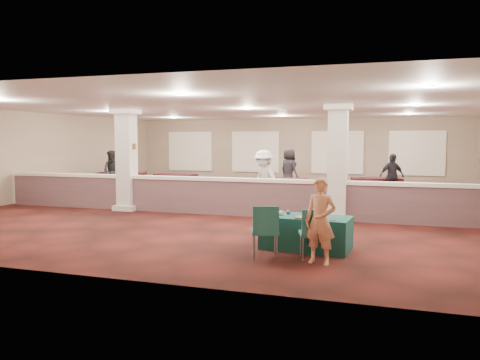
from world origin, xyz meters
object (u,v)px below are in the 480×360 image
(conf_chair_main, at_px, (313,230))
(attendee_c, at_px, (392,176))
(woman, at_px, (320,221))
(far_table_front_left, at_px, (122,182))
(conf_chair_side, at_px, (265,227))
(far_table_back_center, at_px, (284,188))
(attendee_d, at_px, (289,170))
(far_table_back_right, at_px, (376,187))
(near_table, at_px, (306,233))
(attendee_a, at_px, (113,172))
(far_table_back_left, at_px, (176,182))
(far_table_front_center, at_px, (209,195))
(attendee_b, at_px, (264,180))
(far_table_front_right, at_px, (464,203))

(conf_chair_main, height_order, attendee_c, attendee_c)
(woman, bearing_deg, far_table_front_left, 149.57)
(attendee_c, bearing_deg, conf_chair_side, -133.43)
(conf_chair_side, xyz_separation_m, woman, (1.03, -0.07, 0.18))
(far_table_back_center, height_order, attendee_d, attendee_d)
(far_table_back_right, bearing_deg, near_table, -96.79)
(conf_chair_main, xyz_separation_m, far_table_front_left, (-9.53, 8.85, -0.16))
(far_table_front_left, xyz_separation_m, far_table_back_center, (7.02, 0.20, -0.04))
(near_table, distance_m, attendee_a, 11.85)
(conf_chair_main, xyz_separation_m, far_table_back_left, (-7.51, 9.93, -0.21))
(attendee_a, bearing_deg, far_table_front_center, -32.33)
(near_table, relative_size, far_table_back_right, 0.96)
(far_table_back_center, relative_size, attendee_c, 1.06)
(far_table_back_right, distance_m, attendee_b, 5.54)
(conf_chair_side, bearing_deg, attendee_b, 86.40)
(attendee_c, bearing_deg, far_table_front_right, -86.88)
(far_table_back_right, height_order, attendee_d, attendee_d)
(woman, relative_size, attendee_c, 0.92)
(woman, bearing_deg, far_table_front_center, 138.78)
(attendee_b, bearing_deg, far_table_front_center, -149.03)
(attendee_a, bearing_deg, far_table_back_center, -3.25)
(woman, relative_size, attendee_d, 0.83)
(attendee_a, relative_size, attendee_b, 0.94)
(conf_chair_main, bearing_deg, far_table_front_right, 45.94)
(attendee_a, distance_m, attendee_c, 11.05)
(attendee_a, distance_m, attendee_b, 7.40)
(conf_chair_main, xyz_separation_m, attendee_a, (-9.51, 8.18, 0.32))
(conf_chair_side, distance_m, far_table_back_center, 9.37)
(conf_chair_main, xyz_separation_m, woman, (0.16, -0.24, 0.21))
(far_table_front_left, relative_size, far_table_back_right, 1.10)
(near_table, distance_m, far_table_front_left, 12.28)
(far_table_front_right, distance_m, far_table_back_left, 11.44)
(far_table_front_center, height_order, attendee_c, attendee_c)
(far_table_front_center, distance_m, attendee_d, 5.01)
(far_table_back_left, distance_m, far_table_back_center, 5.08)
(far_table_front_center, relative_size, far_table_back_left, 0.93)
(far_table_back_right, relative_size, attendee_c, 1.08)
(far_table_back_left, bearing_deg, far_table_back_right, 2.09)
(attendee_d, bearing_deg, far_table_back_left, 46.76)
(far_table_front_left, bearing_deg, far_table_front_center, -28.19)
(woman, relative_size, far_table_front_right, 0.96)
(conf_chair_main, xyz_separation_m, far_table_front_center, (-4.49, 6.15, -0.23))
(attendee_b, height_order, attendee_c, attendee_b)
(far_table_front_center, relative_size, attendee_b, 0.87)
(near_table, xyz_separation_m, attendee_b, (-2.22, 5.07, 0.60))
(far_table_front_center, distance_m, far_table_back_right, 6.73)
(conf_chair_side, height_order, attendee_c, attendee_c)
(woman, distance_m, attendee_c, 10.14)
(far_table_back_right, bearing_deg, far_table_front_center, -142.65)
(attendee_c, xyz_separation_m, attendee_d, (-4.12, 0.97, 0.09))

